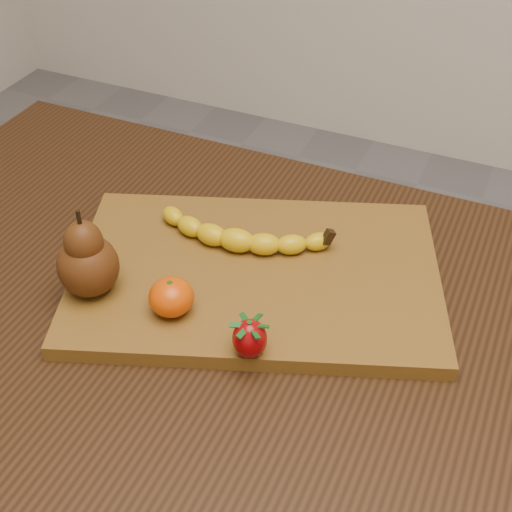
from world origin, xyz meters
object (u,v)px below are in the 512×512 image
at_px(table, 199,356).
at_px(cutting_board, 256,275).
at_px(pear, 86,252).
at_px(mandarin, 171,297).

height_order(table, cutting_board, cutting_board).
bearing_deg(pear, table, 23.86).
relative_size(table, pear, 8.86).
xyz_separation_m(cutting_board, pear, (-0.16, -0.11, 0.07)).
bearing_deg(pear, cutting_board, 34.98).
relative_size(table, cutting_board, 2.22).
relative_size(cutting_board, mandarin, 8.65).
xyz_separation_m(table, pear, (-0.11, -0.05, 0.17)).
distance_m(table, cutting_board, 0.14).
relative_size(pear, mandarin, 2.17).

